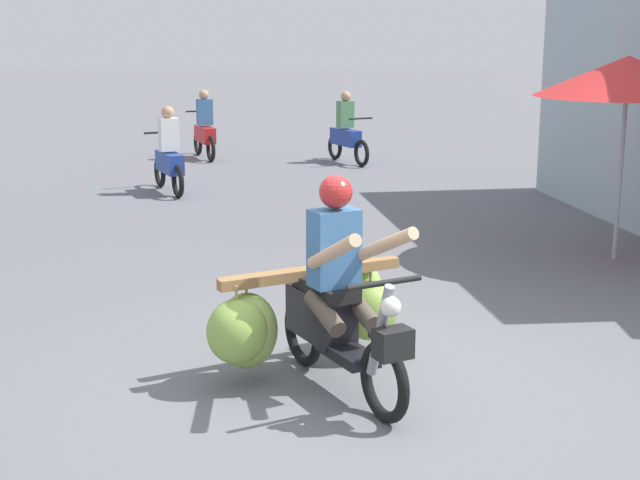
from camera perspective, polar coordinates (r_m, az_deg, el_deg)
The scene contains 6 objects.
ground_plane at distance 6.68m, azimuth 2.66°, elevation -9.61°, with size 120.00×120.00×0.00m, color slate.
motorbike_main_loaded at distance 6.80m, azimuth -0.43°, elevation -4.50°, with size 1.59×1.95×1.58m.
motorbike_distant_ahead_left at distance 14.81m, azimuth -9.45°, elevation 5.09°, with size 0.65×1.58×1.40m.
motorbike_distant_ahead_right at distance 18.06m, azimuth 1.66°, elevation 6.66°, with size 0.69×1.56×1.40m.
motorbike_distant_far_ahead at distance 18.75m, azimuth -7.24°, elevation 6.80°, with size 0.59×1.60×1.40m.
market_umbrella_near_shop at distance 10.72m, azimuth 18.73°, elevation 9.70°, with size 2.05×2.05×2.30m.
Camera 1 is at (-1.22, -6.04, 2.57)m, focal length 51.06 mm.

